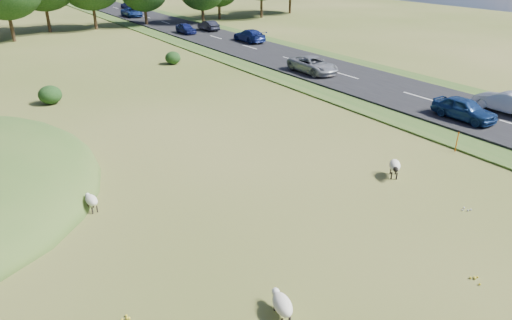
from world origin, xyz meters
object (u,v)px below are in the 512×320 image
(marker_post, at_px, (457,142))
(car_6, at_px, (132,12))
(car_2, at_px, (129,5))
(sheep_3, at_px, (395,166))
(car_3, at_px, (249,35))
(car_7, at_px, (506,102))
(car_0, at_px, (208,25))
(car_5, at_px, (464,109))
(car_1, at_px, (186,28))
(sheep_1, at_px, (282,304))
(sheep_0, at_px, (91,200))
(car_4, at_px, (313,65))

(marker_post, relative_size, car_6, 0.23)
(marker_post, relative_size, car_2, 0.25)
(sheep_3, xyz_separation_m, car_2, (14.01, 77.65, 0.31))
(marker_post, height_order, car_2, car_2)
(car_2, relative_size, car_3, 0.92)
(car_3, height_order, car_7, car_3)
(marker_post, relative_size, car_0, 0.29)
(marker_post, bearing_deg, car_5, 29.95)
(car_1, height_order, car_3, car_3)
(car_6, bearing_deg, car_3, -82.94)
(car_1, distance_m, car_3, 10.66)
(sheep_1, distance_m, car_2, 85.85)
(sheep_1, xyz_separation_m, car_2, (24.62, 82.24, 0.48))
(car_1, height_order, car_6, car_6)
(sheep_0, xyz_separation_m, car_6, (23.94, 60.18, 0.45))
(car_3, bearing_deg, car_0, -90.00)
(sheep_0, bearing_deg, car_7, -100.32)
(sheep_0, relative_size, car_1, 0.27)
(sheep_0, bearing_deg, car_0, -38.70)
(car_4, bearing_deg, sheep_3, -119.11)
(car_3, relative_size, car_6, 0.99)
(sheep_1, relative_size, car_0, 0.32)
(sheep_3, distance_m, car_7, 14.18)
(sheep_0, bearing_deg, car_2, -24.94)
(car_0, height_order, car_1, car_0)
(sheep_1, height_order, car_2, car_2)
(sheep_1, distance_m, car_0, 55.65)
(car_4, xyz_separation_m, car_6, (0.00, 47.15, -0.01))
(car_1, relative_size, car_7, 0.90)
(sheep_1, distance_m, car_3, 46.46)
(car_3, height_order, car_6, car_3)
(car_5, bearing_deg, sheep_3, -164.12)
(sheep_0, distance_m, sheep_3, 14.72)
(car_5, height_order, car_6, car_5)
(car_7, bearing_deg, sheep_0, -6.35)
(sheep_3, distance_m, car_1, 45.92)
(sheep_3, height_order, car_1, car_1)
(car_1, distance_m, car_6, 20.71)
(car_2, bearing_deg, sheep_1, 73.33)
(marker_post, height_order, sheep_1, marker_post)
(sheep_3, relative_size, car_1, 0.29)
(car_2, xyz_separation_m, car_7, (0.00, -75.45, 0.04))
(car_1, xyz_separation_m, car_3, (3.80, -9.96, 0.07))
(car_3, xyz_separation_m, car_6, (-3.80, 30.66, -0.02))
(sheep_1, distance_m, car_6, 73.09)
(marker_post, bearing_deg, sheep_3, -178.00)
(sheep_0, xyz_separation_m, car_1, (23.94, 39.48, 0.40))
(sheep_3, height_order, car_2, car_2)
(car_4, height_order, car_6, car_4)
(sheep_3, relative_size, car_3, 0.23)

